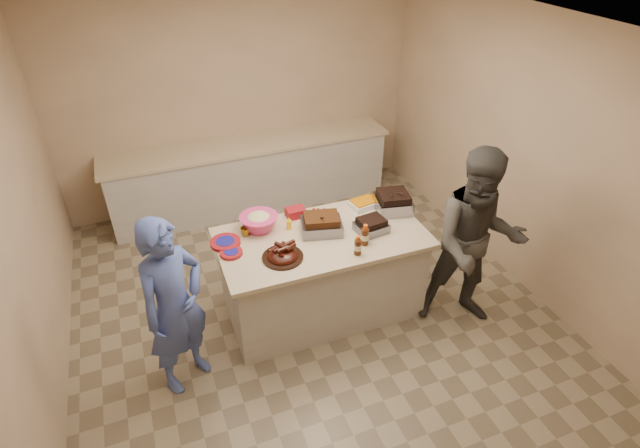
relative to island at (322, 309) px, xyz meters
name	(u,v)px	position (x,y,z in m)	size (l,w,h in m)	color
room	(312,311)	(-0.11, 0.00, 0.00)	(4.50, 5.00, 2.70)	tan
back_counter	(251,175)	(-0.11, 2.20, 0.45)	(3.60, 0.64, 0.90)	beige
island	(322,309)	(0.00, 0.00, 0.00)	(1.89, 1.00, 0.90)	beige
rib_platter	(283,258)	(-0.43, -0.18, 0.90)	(0.36, 0.36, 0.14)	#3B0F07
pulled_pork_tray	(321,232)	(0.02, 0.07, 0.90)	(0.37, 0.28, 0.11)	#47230F
brisket_tray	(371,231)	(0.45, -0.09, 0.90)	(0.27, 0.23, 0.08)	black
roasting_pan	(392,210)	(0.81, 0.16, 0.90)	(0.33, 0.33, 0.13)	gray
coleslaw_bowl	(260,229)	(-0.50, 0.31, 0.90)	(0.36, 0.36, 0.24)	#CE3372
sausage_plate	(324,221)	(0.11, 0.23, 0.90)	(0.29, 0.29, 0.05)	silver
mac_cheese_dish	(364,206)	(0.58, 0.33, 0.90)	(0.27, 0.20, 0.07)	orange
bbq_bottle_a	(357,254)	(0.19, -0.36, 0.90)	(0.06, 0.06, 0.19)	#411F0C
bbq_bottle_b	(364,244)	(0.30, -0.26, 0.90)	(0.07, 0.07, 0.20)	#411F0C
mustard_bottle	(289,229)	(-0.24, 0.22, 0.90)	(0.05, 0.05, 0.13)	yellow
sauce_bowl	(314,219)	(0.03, 0.30, 0.90)	(0.12, 0.04, 0.12)	silver
plate_stack_large	(225,244)	(-0.84, 0.20, 0.90)	(0.27, 0.27, 0.03)	maroon
plate_stack_small	(231,254)	(-0.83, 0.03, 0.90)	(0.20, 0.20, 0.03)	maroon
plastic_cup	(246,235)	(-0.64, 0.26, 0.90)	(0.09, 0.08, 0.09)	#986710
basket_stack	(296,216)	(-0.12, 0.40, 0.90)	(0.18, 0.13, 0.09)	maroon
guest_blue	(190,375)	(-1.38, -0.35, 0.00)	(0.59, 1.61, 0.39)	#485EAF
guest_gray	(460,315)	(1.25, -0.59, 0.00)	(0.87, 1.79, 0.68)	#484641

